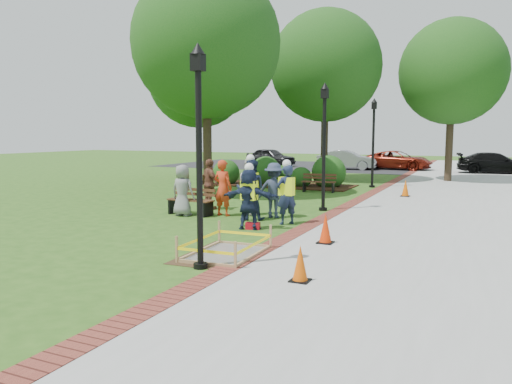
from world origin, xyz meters
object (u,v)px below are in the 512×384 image
at_px(lamp_near, 199,140).
at_px(hivis_worker_b, 287,192).
at_px(bench_near, 191,206).
at_px(wet_concrete_pad, 226,245).
at_px(hivis_worker_c, 250,188).
at_px(cone_front, 300,264).
at_px(hivis_worker_a, 249,196).

height_order(lamp_near, hivis_worker_b, lamp_near).
bearing_deg(bench_near, wet_concrete_pad, -50.04).
distance_m(lamp_near, hivis_worker_b, 5.32).
bearing_deg(hivis_worker_c, bench_near, 179.21).
distance_m(cone_front, lamp_near, 2.99).
bearing_deg(wet_concrete_pad, hivis_worker_a, 106.07).
xyz_separation_m(cone_front, lamp_near, (-2.06, 0.07, 2.16)).
bearing_deg(bench_near, hivis_worker_c, -0.79).
bearing_deg(bench_near, hivis_worker_b, -4.70).
relative_size(cone_front, hivis_worker_a, 0.37).
distance_m(wet_concrete_pad, hivis_worker_c, 4.52).
height_order(cone_front, hivis_worker_a, hivis_worker_a).
relative_size(lamp_near, hivis_worker_b, 2.29).
height_order(hivis_worker_b, hivis_worker_c, hivis_worker_c).
height_order(wet_concrete_pad, hivis_worker_c, hivis_worker_c).
height_order(cone_front, hivis_worker_b, hivis_worker_b).
xyz_separation_m(hivis_worker_a, hivis_worker_b, (0.65, 1.11, 0.02)).
relative_size(bench_near, hivis_worker_b, 0.86).
distance_m(bench_near, lamp_near, 6.82).
bearing_deg(lamp_near, cone_front, -1.82).
relative_size(lamp_near, hivis_worker_c, 2.16).
height_order(wet_concrete_pad, hivis_worker_a, hivis_worker_a).
relative_size(cone_front, hivis_worker_b, 0.36).
xyz_separation_m(wet_concrete_pad, hivis_worker_b, (-0.17, 3.97, 0.69)).
relative_size(hivis_worker_a, hivis_worker_b, 0.97).
relative_size(lamp_near, hivis_worker_a, 2.35).
xyz_separation_m(bench_near, lamp_near, (3.59, -5.36, 2.21)).
bearing_deg(wet_concrete_pad, cone_front, -29.45).
distance_m(cone_front, hivis_worker_c, 6.48).
xyz_separation_m(bench_near, hivis_worker_c, (2.13, -0.03, 0.70)).
height_order(wet_concrete_pad, bench_near, bench_near).
bearing_deg(hivis_worker_c, wet_concrete_pad, -71.30).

